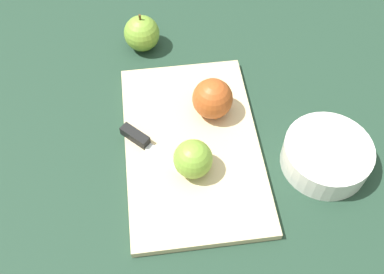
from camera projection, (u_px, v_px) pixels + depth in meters
name	position (u px, v px, depth m)	size (l,w,h in m)	color
ground_plane	(192.00, 148.00, 0.84)	(4.00, 4.00, 0.00)	#1E3828
cutting_board	(192.00, 146.00, 0.84)	(0.40, 0.26, 0.02)	#D1B789
apple_half_left	(213.00, 99.00, 0.84)	(0.08, 0.08, 0.08)	#AD4C1E
apple_half_right	(193.00, 159.00, 0.77)	(0.07, 0.07, 0.07)	olive
knife	(140.00, 140.00, 0.83)	(0.12, 0.11, 0.02)	silver
apple_whole	(142.00, 33.00, 0.97)	(0.08, 0.08, 0.09)	olive
bowl	(327.00, 154.00, 0.80)	(0.16, 0.16, 0.05)	silver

